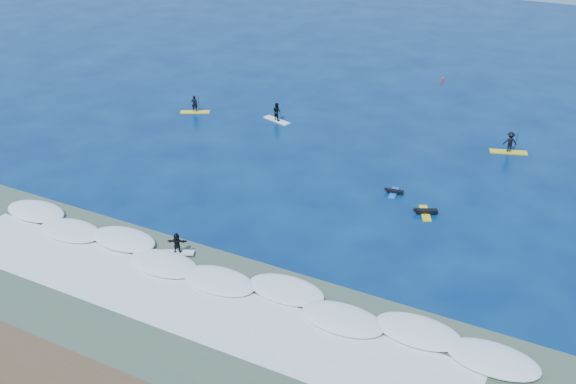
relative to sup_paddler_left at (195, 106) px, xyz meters
The scene contains 11 objects.
ground 20.03m from the sup_paddler_left, 36.76° to the right, with size 160.00×160.00×0.00m, color #031B49.
shallow_water 30.54m from the sup_paddler_left, 58.32° to the right, with size 90.00×13.00×0.01m, color #3E5542.
breaking_wave 27.21m from the sup_paddler_left, 53.89° to the right, with size 40.00×6.00×0.30m, color white.
whitewater 29.69m from the sup_paddler_left, 57.30° to the right, with size 34.00×5.00×0.02m, color silver.
sup_paddler_left is the anchor object (origin of this frame).
sup_paddler_center 8.34m from the sup_paddler_left, 12.00° to the left, with size 3.04×1.58×2.07m.
sup_paddler_right 29.44m from the sup_paddler_left, ahead, with size 3.19×1.70×2.18m.
prone_paddler_near 27.23m from the sup_paddler_left, 19.06° to the right, with size 1.68×2.25×0.46m.
prone_paddler_far 23.83m from the sup_paddler_left, 17.14° to the right, with size 1.47×1.89×0.39m.
wave_surfer 24.92m from the sup_paddler_left, 58.24° to the right, with size 2.10×1.38×1.48m.
marker_buoy 27.66m from the sup_paddler_left, 46.00° to the left, with size 0.29×0.29×0.68m.
Camera 1 is at (18.85, -36.42, 23.17)m, focal length 40.00 mm.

